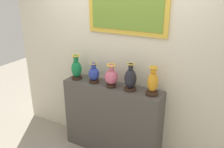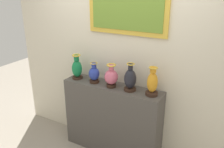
% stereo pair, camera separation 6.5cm
% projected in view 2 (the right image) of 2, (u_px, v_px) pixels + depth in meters
% --- Properties ---
extents(display_shelf, '(1.41, 0.33, 1.05)m').
position_uv_depth(display_shelf, '(112.00, 119.00, 3.39)').
color(display_shelf, '#4C4742').
rests_on(display_shelf, ground_plane).
extents(back_wall, '(3.55, 0.14, 2.65)m').
position_uv_depth(back_wall, '(120.00, 60.00, 3.27)').
color(back_wall, beige).
rests_on(back_wall, ground_plane).
extents(vase_emerald, '(0.15, 0.15, 0.36)m').
position_uv_depth(vase_emerald, '(77.00, 68.00, 3.39)').
color(vase_emerald, '#382319').
rests_on(vase_emerald, display_shelf).
extents(vase_cobalt, '(0.15, 0.15, 0.29)m').
position_uv_depth(vase_cobalt, '(94.00, 74.00, 3.26)').
color(vase_cobalt, '#382319').
rests_on(vase_cobalt, display_shelf).
extents(vase_rose, '(0.18, 0.18, 0.32)m').
position_uv_depth(vase_rose, '(111.00, 77.00, 3.12)').
color(vase_rose, '#382319').
rests_on(vase_rose, display_shelf).
extents(vase_onyx, '(0.16, 0.16, 0.37)m').
position_uv_depth(vase_onyx, '(130.00, 79.00, 3.01)').
color(vase_onyx, '#382319').
rests_on(vase_onyx, display_shelf).
extents(vase_amber, '(0.15, 0.15, 0.37)m').
position_uv_depth(vase_amber, '(152.00, 83.00, 2.88)').
color(vase_amber, '#382319').
rests_on(vase_amber, display_shelf).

